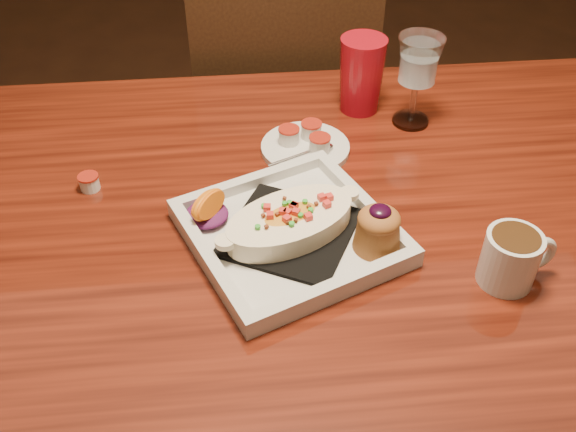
{
  "coord_description": "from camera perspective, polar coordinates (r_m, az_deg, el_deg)",
  "views": [
    {
      "loc": [
        -0.12,
        -0.73,
        1.39
      ],
      "look_at": [
        -0.05,
        -0.02,
        0.77
      ],
      "focal_mm": 40.0,
      "sensor_mm": 36.0,
      "label": 1
    }
  ],
  "objects": [
    {
      "name": "red_tumbler",
      "position": [
        1.2,
        6.54,
        12.34
      ],
      "size": [
        0.08,
        0.08,
        0.14
      ],
      "primitive_type": "cone",
      "color": "#A30B19",
      "rests_on": "table"
    },
    {
      "name": "coffee_mug",
      "position": [
        0.9,
        19.31,
        -3.42
      ],
      "size": [
        0.11,
        0.08,
        0.08
      ],
      "rotation": [
        0.0,
        0.0,
        0.15
      ],
      "color": "silver",
      "rests_on": "table"
    },
    {
      "name": "creamer_loose",
      "position": [
        1.07,
        -17.25,
        2.89
      ],
      "size": [
        0.03,
        0.03,
        0.03
      ],
      "color": "silver",
      "rests_on": "table"
    },
    {
      "name": "plate",
      "position": [
        0.92,
        0.91,
        -1.07
      ],
      "size": [
        0.36,
        0.36,
        0.08
      ],
      "rotation": [
        0.0,
        0.0,
        0.4
      ],
      "color": "silver",
      "rests_on": "table"
    },
    {
      "name": "saucer",
      "position": [
        1.11,
        1.53,
        6.33
      ],
      "size": [
        0.15,
        0.15,
        0.1
      ],
      "color": "silver",
      "rests_on": "table"
    },
    {
      "name": "chair_far",
      "position": [
        1.63,
        -0.57,
        8.13
      ],
      "size": [
        0.42,
        0.42,
        0.93
      ],
      "rotation": [
        0.0,
        0.0,
        3.14
      ],
      "color": "black",
      "rests_on": "floor"
    },
    {
      "name": "goblet",
      "position": [
        1.15,
        11.52,
        13.01
      ],
      "size": [
        0.08,
        0.08,
        0.17
      ],
      "color": "silver",
      "rests_on": "table"
    },
    {
      "name": "table",
      "position": [
        1.05,
        2.52,
        -3.89
      ],
      "size": [
        1.5,
        0.9,
        0.75
      ],
      "color": "maroon",
      "rests_on": "floor"
    }
  ]
}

